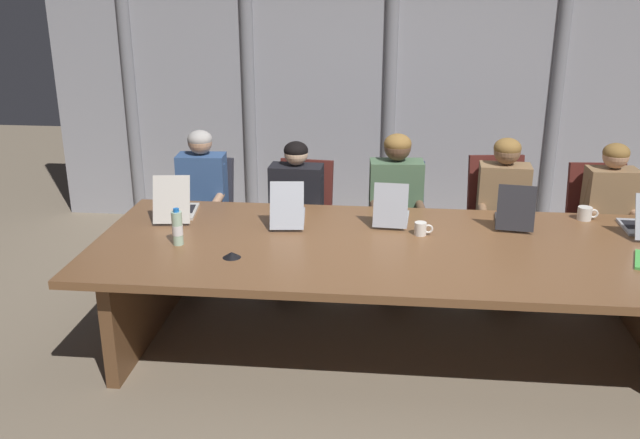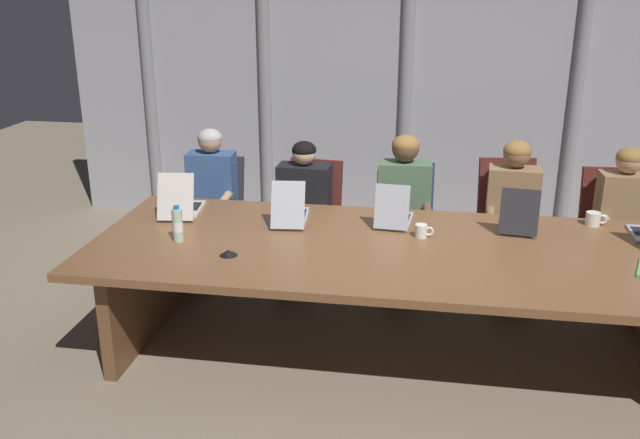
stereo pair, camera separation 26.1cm
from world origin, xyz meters
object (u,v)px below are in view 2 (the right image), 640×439
object	(u,v)px
person_left_end	(210,196)
person_center	(404,203)
laptop_right_mid	(518,221)
office_chair_right_mid	(507,242)
person_right_mid	(512,211)
person_right_end	(625,219)
laptop_left_end	(182,205)
office_chair_right_end	(610,249)
laptop_center	(394,215)
laptop_left_mid	(291,212)
coffee_mug_far	(594,219)
office_chair_center	(405,238)
person_left_mid	(302,205)
office_chair_left_end	(212,227)
office_chair_left_mid	(310,233)
conference_mic_left_side	(228,253)
water_bottle_primary	(178,225)
coffee_mug_near	(422,231)

from	to	relation	value
person_left_end	person_center	distance (m)	1.52
laptop_right_mid	office_chair_right_mid	size ratio (longest dim) A/B	0.40
person_right_mid	person_right_end	xyz separation A→B (m)	(0.79, -0.00, -0.02)
laptop_left_end	office_chair_right_end	size ratio (longest dim) A/B	0.51
laptop_center	person_center	distance (m)	0.61
laptop_right_mid	person_right_end	size ratio (longest dim) A/B	0.34
laptop_left_mid	office_chair_right_mid	world-z (taller)	laptop_left_mid
person_left_end	coffee_mug_far	xyz separation A→B (m)	(2.80, -0.41, 0.11)
office_chair_center	person_left_mid	distance (m)	0.87
laptop_right_mid	office_chair_left_end	world-z (taller)	laptop_right_mid
laptop_left_mid	office_chair_center	bearing A→B (deg)	-49.36
laptop_left_end	person_right_end	bearing A→B (deg)	-86.11
office_chair_left_mid	person_left_mid	world-z (taller)	person_left_mid
office_chair_left_mid	laptop_left_mid	bearing A→B (deg)	7.22
laptop_left_end	person_right_end	distance (m)	3.17
laptop_left_end	laptop_right_mid	bearing A→B (deg)	-96.47
laptop_left_end	coffee_mug_far	size ratio (longest dim) A/B	3.47
laptop_right_mid	office_chair_right_mid	bearing A→B (deg)	5.40
person_right_end	conference_mic_left_side	xyz separation A→B (m)	(-2.57, -1.32, 0.09)
person_left_mid	person_right_mid	distance (m)	1.58
office_chair_center	water_bottle_primary	xyz separation A→B (m)	(-1.37, -1.30, 0.49)
laptop_left_end	office_chair_left_end	size ratio (longest dim) A/B	0.53
office_chair_center	laptop_left_end	bearing A→B (deg)	-67.94
office_chair_left_end	office_chair_left_mid	bearing A→B (deg)	97.61
laptop_left_end	person_left_end	distance (m)	0.63
person_right_end	laptop_left_mid	bearing A→B (deg)	-76.69
laptop_right_mid	coffee_mug_far	xyz separation A→B (m)	(0.51, 0.18, -0.01)
laptop_right_mid	coffee_mug_near	bearing A→B (deg)	118.36
person_left_end	office_chair_center	bearing A→B (deg)	92.31
laptop_right_mid	office_chair_center	distance (m)	1.15
conference_mic_left_side	person_center	bearing A→B (deg)	53.65
laptop_left_mid	laptop_right_mid	xyz separation A→B (m)	(1.51, 0.06, 0.00)
laptop_left_mid	conference_mic_left_side	world-z (taller)	laptop_left_mid
office_chair_left_mid	person_left_mid	xyz separation A→B (m)	(-0.03, -0.16, 0.29)
person_left_end	person_right_end	bearing A→B (deg)	86.46
laptop_right_mid	office_chair_left_mid	size ratio (longest dim) A/B	0.43
office_chair_left_mid	person_center	distance (m)	0.84
office_chair_left_end	office_chair_right_mid	size ratio (longest dim) A/B	0.93
office_chair_left_mid	person_right_mid	distance (m)	1.59
person_right_mid	coffee_mug_near	world-z (taller)	person_right_mid
office_chair_left_end	laptop_left_mid	bearing A→B (deg)	54.00
laptop_left_mid	laptop_right_mid	world-z (taller)	laptop_right_mid
laptop_center	office_chair_left_mid	bearing A→B (deg)	47.31
laptop_right_mid	laptop_center	bearing A→B (deg)	98.07
office_chair_center	person_right_mid	bearing A→B (deg)	74.16
water_bottle_primary	conference_mic_left_side	bearing A→B (deg)	-25.01
laptop_left_mid	water_bottle_primary	size ratio (longest dim) A/B	2.09
office_chair_left_end	person_left_end	bearing A→B (deg)	24.96
laptop_left_end	coffee_mug_far	xyz separation A→B (m)	(2.80, 0.21, -0.02)
office_chair_left_end	water_bottle_primary	bearing A→B (deg)	17.27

